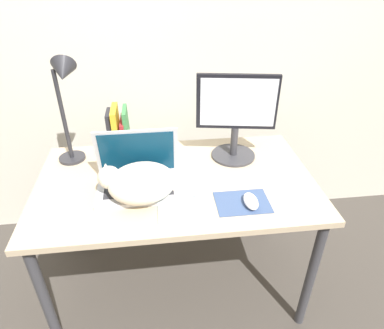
{
  "coord_description": "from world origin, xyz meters",
  "views": [
    {
      "loc": [
        -0.08,
        -0.93,
        1.62
      ],
      "look_at": [
        0.07,
        0.33,
        0.81
      ],
      "focal_mm": 32.0,
      "sensor_mm": 36.0,
      "label": 1
    }
  ],
  "objects": [
    {
      "name": "wall_back",
      "position": [
        0.0,
        1.01,
        1.3
      ],
      "size": [
        8.0,
        0.05,
        2.6
      ],
      "color": "beige",
      "rests_on": "ground_plane"
    },
    {
      "name": "notepad",
      "position": [
        0.02,
        0.18,
        0.71
      ],
      "size": [
        0.22,
        0.22,
        0.01
      ],
      "color": "#99C6E0",
      "rests_on": "desk"
    },
    {
      "name": "mousepad",
      "position": [
        0.27,
        0.17,
        0.71
      ],
      "size": [
        0.23,
        0.17,
        0.0
      ],
      "color": "#384C75",
      "rests_on": "desk"
    },
    {
      "name": "computer_mouse",
      "position": [
        0.29,
        0.15,
        0.73
      ],
      "size": [
        0.06,
        0.11,
        0.04
      ],
      "color": "silver",
      "rests_on": "mousepad"
    },
    {
      "name": "laptop",
      "position": [
        -0.17,
        0.34,
        0.76
      ],
      "size": [
        0.36,
        0.24,
        0.26
      ],
      "color": "#B7B7BC",
      "rests_on": "desk"
    },
    {
      "name": "external_monitor",
      "position": [
        0.31,
        0.55,
        0.94
      ],
      "size": [
        0.38,
        0.22,
        0.43
      ],
      "color": "#333338",
      "rests_on": "desk"
    },
    {
      "name": "book_row",
      "position": [
        -0.26,
        0.64,
        0.83
      ],
      "size": [
        0.1,
        0.16,
        0.25
      ],
      "color": "#232328",
      "rests_on": "desk"
    },
    {
      "name": "desk_lamp",
      "position": [
        -0.47,
        0.59,
        1.07
      ],
      "size": [
        0.17,
        0.17,
        0.53
      ],
      "color": "#28282D",
      "rests_on": "desk"
    },
    {
      "name": "desk",
      "position": [
        0.0,
        0.37,
        0.64
      ],
      "size": [
        1.28,
        0.74,
        0.71
      ],
      "color": "tan",
      "rests_on": "ground_plane"
    },
    {
      "name": "cat",
      "position": [
        -0.16,
        0.26,
        0.78
      ],
      "size": [
        0.42,
        0.29,
        0.15
      ],
      "color": "beige",
      "rests_on": "desk"
    }
  ]
}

